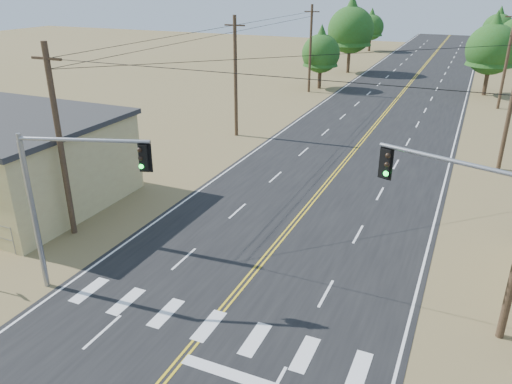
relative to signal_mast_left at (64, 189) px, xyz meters
The scene contains 13 objects.
road 23.39m from the signal_mast_left, 73.36° to the left, with size 15.00×200.00×0.02m, color black.
utility_pole_left_near 5.59m from the signal_mast_left, 134.93° to the left, with size 1.80×0.30×10.00m.
utility_pole_left_mid 24.28m from the signal_mast_left, 99.34° to the left, with size 1.80×0.30×10.00m.
utility_pole_left_far 44.13m from the signal_mast_left, 95.12° to the left, with size 1.80×0.30×10.00m.
utility_pole_right_mid 29.41m from the signal_mast_left, 54.54° to the left, with size 1.80×0.30×10.00m.
utility_pole_right_far 47.15m from the signal_mast_left, 68.79° to the left, with size 1.80×0.30×10.00m.
signal_mast_left is the anchor object (origin of this frame).
signal_mast_right 16.09m from the signal_mast_left, ahead, with size 5.84×2.12×7.26m.
tree_left_near 46.63m from the signal_mast_left, 94.19° to the left, with size 4.63×4.63×7.72m.
tree_left_mid 59.34m from the signal_mast_left, 92.90° to the left, with size 6.50×6.50×10.83m.
tree_left_far 84.37m from the signal_mast_left, 93.58° to the left, with size 4.69×4.69×7.81m.
tree_right_near 52.99m from the signal_mast_left, 72.92° to the left, with size 5.71×5.71×9.51m.
tree_right_far 86.17m from the signal_mast_left, 79.05° to the left, with size 5.15×5.15×8.58m.
Camera 1 is at (8.21, -5.89, 12.63)m, focal length 35.00 mm.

